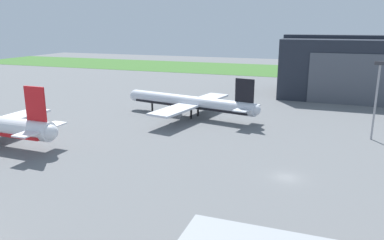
% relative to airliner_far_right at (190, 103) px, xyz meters
% --- Properties ---
extents(ground_plane, '(440.00, 440.00, 0.00)m').
position_rel_airliner_far_right_xyz_m(ground_plane, '(29.91, -34.09, -4.09)').
color(ground_plane, slate).
extents(grass_field_strip, '(440.00, 56.00, 0.08)m').
position_rel_airliner_far_right_xyz_m(grass_field_strip, '(29.91, 116.30, -4.05)').
color(grass_field_strip, '#3E6E2E').
rests_on(grass_field_strip, ground_plane).
extents(airliner_far_right, '(40.86, 33.58, 11.92)m').
position_rel_airliner_far_right_xyz_m(airliner_far_right, '(0.00, 0.00, 0.00)').
color(airliner_far_right, silver).
rests_on(airliner_far_right, ground_plane).
extents(apron_light_mast, '(2.40, 0.50, 17.46)m').
position_rel_airliner_far_right_xyz_m(apron_light_mast, '(45.48, -5.54, 6.24)').
color(apron_light_mast, '#99999E').
rests_on(apron_light_mast, ground_plane).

